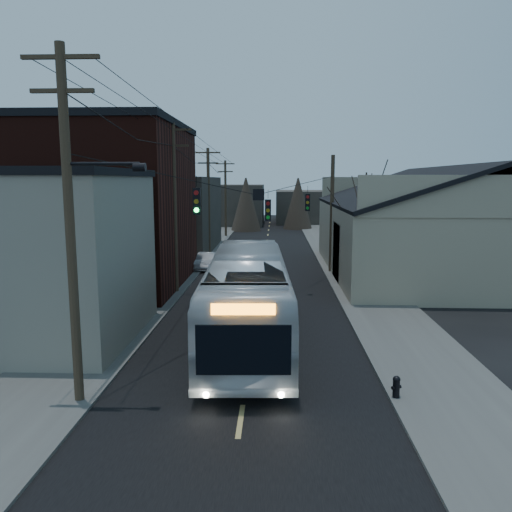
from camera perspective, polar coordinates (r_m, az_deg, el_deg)
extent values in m
plane|color=black|center=(13.09, -2.46, -22.35)|extent=(160.00, 160.00, 0.00)
cube|color=black|center=(41.73, 0.92, -0.59)|extent=(9.00, 110.00, 0.02)
cube|color=#474744|center=(42.37, -7.90, -0.46)|extent=(4.00, 110.00, 0.12)
cube|color=#474744|center=(42.08, 9.81, -0.57)|extent=(4.00, 110.00, 0.12)
cube|color=gray|center=(22.73, -23.75, -0.26)|extent=(8.00, 8.00, 7.00)
cube|color=black|center=(33.09, -17.15, 5.29)|extent=(10.00, 12.00, 10.00)
cube|color=#322E28|center=(48.43, -10.24, 4.72)|extent=(9.00, 14.00, 7.00)
cube|color=gray|center=(38.36, 20.56, 1.79)|extent=(16.00, 20.00, 5.00)
cube|color=black|center=(37.05, 14.94, 7.72)|extent=(8.16, 20.60, 2.86)
cube|color=black|center=(39.57, 26.41, 7.16)|extent=(8.16, 20.60, 2.86)
cube|color=#322E28|center=(76.58, -2.96, 5.89)|extent=(10.00, 12.00, 6.00)
cube|color=#322E28|center=(81.50, 6.55, 5.66)|extent=(12.00, 14.00, 5.00)
cone|color=black|center=(31.81, 12.30, 2.82)|extent=(0.40, 0.40, 7.20)
cylinder|color=#382B1E|center=(15.45, -20.47, 2.58)|extent=(0.28, 0.28, 10.50)
cube|color=#382B1E|center=(15.73, -21.47, 20.42)|extent=(2.20, 0.12, 0.12)
cylinder|color=#382B1E|center=(29.82, -9.30, 5.23)|extent=(0.28, 0.28, 10.00)
cube|color=#382B1E|center=(29.91, -9.53, 14.06)|extent=(2.20, 0.12, 0.12)
cylinder|color=#382B1E|center=(44.61, -5.44, 6.10)|extent=(0.28, 0.28, 9.50)
cube|color=#382B1E|center=(44.63, -5.52, 11.69)|extent=(2.20, 0.12, 0.12)
cylinder|color=#382B1E|center=(59.51, -3.50, 6.52)|extent=(0.28, 0.28, 9.00)
cube|color=#382B1E|center=(59.50, -3.54, 10.47)|extent=(2.20, 0.12, 0.12)
cylinder|color=#382B1E|center=(36.48, 8.65, 4.68)|extent=(0.28, 0.28, 8.50)
cube|color=black|center=(18.92, -6.78, 6.22)|extent=(0.28, 0.20, 1.00)
cube|color=black|center=(23.21, 1.38, 5.25)|extent=(0.28, 0.20, 1.00)
cube|color=black|center=(29.26, 5.91, 6.11)|extent=(0.28, 0.20, 1.00)
imported|color=silver|center=(20.91, -0.97, -4.76)|extent=(3.69, 13.63, 3.77)
imported|color=#999CA0|center=(38.13, -5.69, -0.58)|extent=(1.52, 3.86, 1.25)
cylinder|color=black|center=(16.44, 15.73, -14.39)|extent=(0.22, 0.22, 0.54)
sphere|color=black|center=(16.33, 15.77, -13.43)|extent=(0.23, 0.23, 0.23)
cylinder|color=black|center=(16.42, 15.73, -14.25)|extent=(0.33, 0.23, 0.11)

